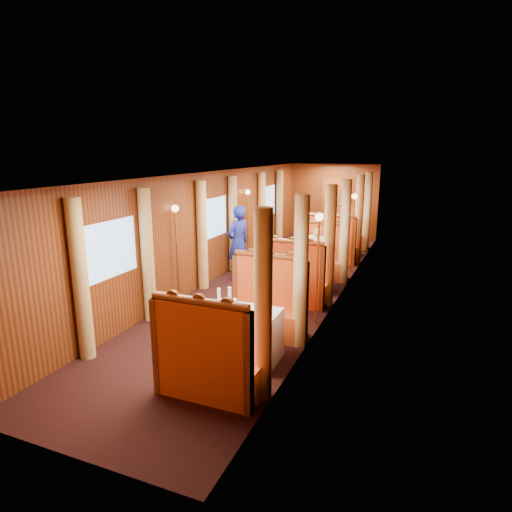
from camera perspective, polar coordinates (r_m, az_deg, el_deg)
The scene contains 49 objects.
floor at distance 9.68m, azimuth 2.46°, elevation -3.88°, with size 3.00×12.00×0.01m, color black, non-canonical shape.
ceiling at distance 9.22m, azimuth 2.63°, elevation 11.07°, with size 3.00×12.00×0.01m, color silver, non-canonical shape.
wall_far at distance 15.10m, azimuth 10.28°, elevation 7.24°, with size 3.00×2.50×0.01m, color brown, non-canonical shape.
wall_near at distance 4.43m, azimuth -25.03°, elevation -10.23°, with size 3.00×2.50×0.01m, color brown, non-canonical shape.
wall_left at distance 9.96m, azimuth -5.63°, elevation 4.00°, with size 12.00×2.50×0.01m, color brown, non-canonical shape.
wall_right at distance 8.99m, azimuth 11.60°, elevation 2.69°, with size 12.00×2.50×0.01m, color brown, non-canonical shape.
doorway_far at distance 15.10m, azimuth 10.22°, elevation 6.28°, with size 0.80×0.04×2.00m, color brown.
table_near at distance 6.24m, azimuth -1.94°, elevation -10.55°, with size 1.05×0.72×0.75m, color white.
banquette_near_fwd at distance 5.41m, azimuth -6.45°, elevation -14.17°, with size 1.30×0.55×1.34m.
banquette_near_aft at distance 7.09m, azimuth 1.42°, elevation -7.04°, with size 1.30×0.55×1.34m.
table_mid at distance 9.35m, azimuth 6.82°, elevation -2.20°, with size 1.05×0.72×0.75m, color white.
banquette_mid_fwd at distance 8.40m, azimuth 4.98°, elevation -3.68°, with size 1.30×0.55×1.34m.
banquette_mid_aft at distance 10.29m, azimuth 8.34°, elevation -0.47°, with size 1.30×0.55×1.34m.
table_far at distance 12.67m, azimuth 11.05°, elevation 1.92°, with size 1.05×0.72×0.75m, color white.
banquette_far_fwd at distance 11.69m, azimuth 10.08°, elevation 1.20°, with size 1.30×0.55×1.34m.
banquette_far_aft at distance 13.64m, azimuth 11.90°, elevation 2.94°, with size 1.30×0.55×1.34m.
tea_tray at distance 6.11m, azimuth -2.95°, elevation -7.22°, with size 0.34×0.26×0.01m, color silver.
teapot_left at distance 6.02m, azimuth -3.88°, elevation -6.93°, with size 0.17×0.13×0.14m, color silver, non-canonical shape.
teapot_right at distance 6.01m, azimuth -2.78°, elevation -7.03°, with size 0.16×0.12×0.13m, color silver, non-canonical shape.
teapot_back at distance 6.13m, azimuth -2.76°, elevation -6.57°, with size 0.16×0.12×0.13m, color silver, non-canonical shape.
fruit_plate at distance 5.86m, azimuth 0.23°, elevation -8.04°, with size 0.20×0.20×0.05m.
cup_inboard at distance 6.29m, azimuth -4.96°, elevation -5.68°, with size 0.08×0.08×0.26m.
cup_outboard at distance 6.33m, azimuth -3.52°, elevation -5.53°, with size 0.08×0.08×0.26m.
rose_vase_mid at distance 9.20m, azimuth 6.92°, elevation 1.08°, with size 0.06×0.06×0.36m.
rose_vase_far at distance 12.56m, azimuth 11.12°, elevation 4.38°, with size 0.06×0.06×0.36m.
window_left_near at distance 7.07m, azimuth -18.81°, elevation 0.84°, with size 1.20×0.90×0.01m, color #83ADE1, non-canonical shape.
curtain_left_near_a at distance 6.51m, azimuth -22.36°, elevation -3.06°, with size 0.22×0.22×2.35m, color #D9B46F.
curtain_left_near_b at distance 7.66m, azimuth -14.27°, elevation 0.01°, with size 0.22×0.22×2.35m, color #D9B46F.
window_right_near at distance 5.63m, azimuth 4.83°, elevation -1.70°, with size 1.20×0.90×0.01m, color #83ADE1, non-canonical shape.
curtain_right_near_a at distance 5.04m, azimuth 0.94°, elevation -6.82°, with size 0.22×0.22×2.35m, color #D9B46F.
curtain_right_near_b at distance 6.45m, azimuth 5.96°, elevation -2.22°, with size 0.22×0.22×2.35m, color #D9B46F.
window_left_mid at distance 9.92m, azimuth -5.58°, elevation 5.13°, with size 1.20×0.90×0.01m, color #83ADE1, non-canonical shape.
curtain_left_mid_a at distance 9.25m, azimuth -7.20°, elevation 2.70°, with size 0.22×0.22×2.35m, color #D9B46F.
curtain_left_mid_b at distance 10.61m, azimuth -3.09°, elevation 4.25°, with size 0.22×0.22×2.35m, color #D9B46F.
window_right_mid at distance 8.95m, azimuth 11.56°, elevation 3.95°, with size 1.20×0.90×0.01m, color #83ADE1, non-canonical shape.
curtain_right_mid_a at distance 8.28m, azimuth 9.74°, elevation 1.28°, with size 0.22×0.22×2.35m, color #D9B46F.
curtain_right_mid_b at distance 9.78m, azimuth 11.75°, elevation 3.13°, with size 0.22×0.22×2.35m, color #D9B46F.
window_left_far at distance 13.09m, azimuth 1.57°, elevation 7.33°, with size 1.20×0.90×0.01m, color #83ADE1, non-canonical shape.
curtain_left_far_a at distance 12.37m, azimuth 0.75°, elevation 5.66°, with size 0.22×0.22×2.35m, color #D9B46F.
curtain_left_far_b at distance 13.82m, azimuth 3.12°, elevation 6.52°, with size 0.22×0.22×2.35m, color #D9B46F.
window_right_far at distance 12.38m, azimuth 14.64°, elevation 6.50°, with size 1.20×0.90×0.01m, color #83ADE1, non-canonical shape.
curtain_right_far_a at distance 11.66m, azimuth 13.52°, elevation 4.76°, with size 0.22×0.22×2.35m, color #D9B46F.
curtain_right_far_b at distance 13.19m, azimuth 14.58°, elevation 5.74°, with size 0.22×0.22×2.35m, color #D9B46F.
sconce_left_fore at distance 8.40m, azimuth -10.58°, elevation 2.89°, with size 0.14×0.14×1.95m.
sconce_right_fore at distance 7.30m, azimuth 8.29°, elevation 1.33°, with size 0.14×0.14×1.95m.
sconce_left_aft at distance 11.46m, azimuth -1.12°, elevation 6.05°, with size 0.14×0.14×1.95m.
sconce_right_aft at distance 10.68m, azimuth 12.88°, elevation 5.12°, with size 0.14×0.14×1.95m.
steward at distance 9.90m, azimuth -2.39°, elevation 1.74°, with size 0.63×0.42×1.74m, color navy.
passenger at distance 10.00m, azimuth 8.09°, elevation 0.99°, with size 0.40×0.44×0.76m.
Camera 1 is at (3.08, -8.68, 2.97)m, focal length 30.00 mm.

